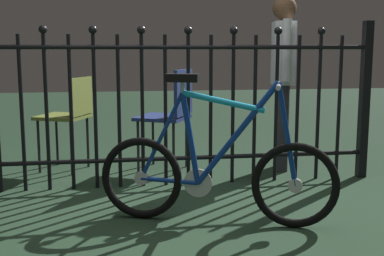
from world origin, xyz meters
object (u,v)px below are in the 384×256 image
Objects in this scene: bicycle at (216,173)px; chair_navy at (171,110)px; chair_olive at (70,112)px; person_visitor at (283,69)px.

chair_navy is at bearing 94.48° from bicycle.
bicycle is 1.57× the size of chair_navy.
chair_navy is 0.90m from chair_olive.
bicycle is 1.86m from chair_olive.
chair_olive is 1.92m from person_visitor.
chair_olive is 0.54× the size of person_visitor.
bicycle is at bearing -57.30° from chair_olive.
bicycle reaches higher than chair_navy.
bicycle is 1.43m from chair_navy.
chair_olive is at bearing 122.70° from bicycle.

